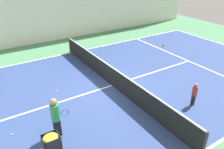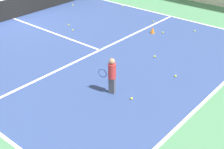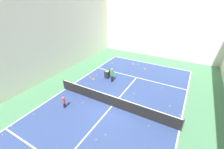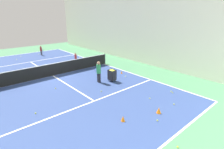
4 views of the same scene
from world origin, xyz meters
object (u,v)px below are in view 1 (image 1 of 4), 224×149
Objects in this scene: tennis_net at (112,76)px; ball_cart at (51,143)px; coach_at_net at (56,115)px; child_midcourt at (194,93)px.

tennis_net is 12.12× the size of ball_cart.
ball_cart is at bearing 125.34° from tennis_net.
coach_at_net is 1.76× the size of ball_cart.
ball_cart is at bearing -9.72° from child_midcourt.
tennis_net is at bearing -54.66° from ball_cart.
child_midcourt is at bearing -8.54° from coach_at_net.
coach_at_net is 5.89m from child_midcourt.
ball_cart is (0.47, 6.21, -0.01)m from child_midcourt.
coach_at_net reaches higher than tennis_net.
child_midcourt reaches higher than tennis_net.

